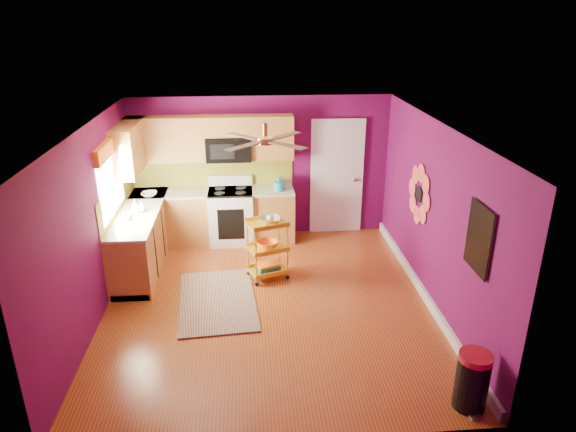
{
  "coord_description": "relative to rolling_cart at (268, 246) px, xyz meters",
  "views": [
    {
      "loc": [
        -0.23,
        -6.24,
        3.83
      ],
      "look_at": [
        0.31,
        0.4,
        1.15
      ],
      "focal_mm": 32.0,
      "sensor_mm": 36.0,
      "label": 1
    }
  ],
  "objects": [
    {
      "name": "electric_range",
      "position": [
        -0.58,
        1.41,
        -0.04
      ],
      "size": [
        0.76,
        0.66,
        1.13
      ],
      "color": "white",
      "rests_on": "ground"
    },
    {
      "name": "ceiling_fan",
      "position": [
        -0.03,
        -0.56,
        1.76
      ],
      "size": [
        1.01,
        1.01,
        0.26
      ],
      "color": "#BF8C3F",
      "rests_on": "ground"
    },
    {
      "name": "soap_bottle_a",
      "position": [
        -2.01,
        0.53,
        0.52
      ],
      "size": [
        0.09,
        0.09,
        0.2
      ],
      "primitive_type": "imported",
      "color": "#EA3F72",
      "rests_on": "lower_cabinets"
    },
    {
      "name": "counter_dish",
      "position": [
        -1.93,
        1.25,
        0.45
      ],
      "size": [
        0.26,
        0.26,
        0.06
      ],
      "primitive_type": "imported",
      "color": "white",
      "rests_on": "lower_cabinets"
    },
    {
      "name": "panel_door",
      "position": [
        1.32,
        1.7,
        0.5
      ],
      "size": [
        0.95,
        0.11,
        2.15
      ],
      "color": "white",
      "rests_on": "ground"
    },
    {
      "name": "rolling_cart",
      "position": [
        0.0,
        0.0,
        0.0
      ],
      "size": [
        0.67,
        0.58,
        1.03
      ],
      "color": "gold",
      "rests_on": "ground"
    },
    {
      "name": "shag_rug",
      "position": [
        -0.75,
        -0.65,
        -0.51
      ],
      "size": [
        1.19,
        1.79,
        0.02
      ],
      "primitive_type": "cube",
      "rotation": [
        0.0,
        0.0,
        0.08
      ],
      "color": "black",
      "rests_on": "ground"
    },
    {
      "name": "lower_cabinets",
      "position": [
        -1.38,
        1.05,
        -0.09
      ],
      "size": [
        2.81,
        2.31,
        0.94
      ],
      "color": "#996029",
      "rests_on": "ground"
    },
    {
      "name": "trash_can",
      "position": [
        1.95,
        -2.94,
        -0.2
      ],
      "size": [
        0.42,
        0.43,
        0.65
      ],
      "color": "black",
      "rests_on": "ground"
    },
    {
      "name": "room_envelope",
      "position": [
        -0.01,
        -0.76,
        1.11
      ],
      "size": [
        4.54,
        5.04,
        2.52
      ],
      "color": "#5C0A48",
      "rests_on": "ground"
    },
    {
      "name": "soap_bottle_b",
      "position": [
        -1.92,
        0.54,
        0.5
      ],
      "size": [
        0.13,
        0.13,
        0.17
      ],
      "primitive_type": "imported",
      "color": "white",
      "rests_on": "lower_cabinets"
    },
    {
      "name": "ground",
      "position": [
        -0.03,
        -0.76,
        -0.53
      ],
      "size": [
        5.0,
        5.0,
        0.0
      ],
      "primitive_type": "plane",
      "color": "maroon",
      "rests_on": "ground"
    },
    {
      "name": "counter_cup",
      "position": [
        -2.07,
        0.2,
        0.46
      ],
      "size": [
        0.13,
        0.13,
        0.1
      ],
      "primitive_type": "imported",
      "color": "white",
      "rests_on": "lower_cabinets"
    },
    {
      "name": "right_wall_art",
      "position": [
        2.19,
        -1.1,
        0.92
      ],
      "size": [
        0.04,
        2.74,
        1.04
      ],
      "color": "black",
      "rests_on": "ground"
    },
    {
      "name": "teal_kettle",
      "position": [
        0.26,
        1.37,
        0.5
      ],
      "size": [
        0.18,
        0.18,
        0.21
      ],
      "color": "teal",
      "rests_on": "lower_cabinets"
    },
    {
      "name": "upper_cabinetry",
      "position": [
        -1.28,
        1.41,
        1.27
      ],
      "size": [
        2.8,
        2.3,
        1.26
      ],
      "color": "#996029",
      "rests_on": "ground"
    },
    {
      "name": "left_window",
      "position": [
        -2.25,
        0.29,
        1.21
      ],
      "size": [
        0.08,
        1.35,
        1.08
      ],
      "color": "white",
      "rests_on": "ground"
    },
    {
      "name": "toaster",
      "position": [
        0.37,
        1.51,
        0.5
      ],
      "size": [
        0.22,
        0.15,
        0.18
      ],
      "primitive_type": "cube",
      "color": "beige",
      "rests_on": "lower_cabinets"
    }
  ]
}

